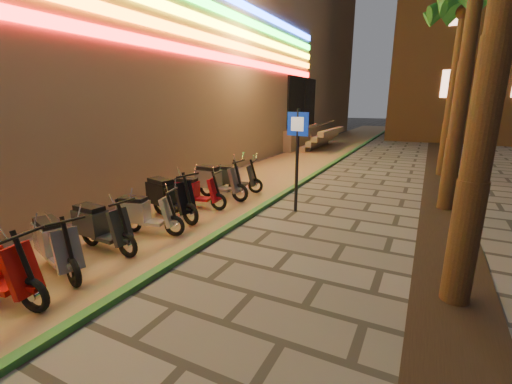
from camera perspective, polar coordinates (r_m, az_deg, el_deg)
The scene contains 14 objects.
ground at distance 5.33m, azimuth -13.34°, elevation -18.13°, with size 120.00×120.00×0.00m, color #474442.
parking_strip at distance 14.75m, azimuth 3.91°, elevation 3.67°, with size 3.40×60.00×0.01m, color #8C7251.
green_curb at distance 14.19m, azimuth 10.26°, elevation 3.20°, with size 0.18×60.00×0.10m, color #26672C.
planting_strip at distance 8.85m, azimuth 29.22°, elevation -5.94°, with size 1.20×40.00×0.02m, color black.
mall_building at distance 23.26m, azimuth -29.71°, elevation 24.55°, with size 24.23×44.00×15.00m.
palm_d at distance 15.67m, azimuth 31.39°, elevation 24.22°, with size 2.97×3.02×7.16m.
pedestrian_sign at distance 8.91m, azimuth 6.89°, elevation 7.52°, with size 0.59×0.12×2.69m.
scooter_4 at distance 6.85m, azimuth -30.49°, elevation -7.50°, with size 1.62×0.85×1.15m.
scooter_5 at distance 7.43m, azimuth -24.68°, elevation -5.15°, with size 1.62×0.57×1.14m.
scooter_6 at distance 7.97m, azimuth -18.23°, elevation -3.42°, with size 1.53×0.74×1.08m.
scooter_7 at distance 8.85m, azimuth -14.48°, elevation -0.76°, with size 1.81×0.87×1.27m.
scooter_8 at distance 9.56m, azimuth -10.24°, elevation 0.10°, with size 1.53×0.62×1.08m.
scooter_9 at distance 10.40m, azimuth -6.72°, elevation 1.89°, with size 1.78×0.62×1.26m.
scooter_10 at distance 11.12m, azimuth -3.80°, elevation 2.43°, with size 1.56×0.75×1.10m.
Camera 1 is at (2.99, -3.35, 2.87)m, focal length 24.00 mm.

